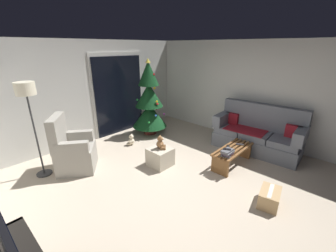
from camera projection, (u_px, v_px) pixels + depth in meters
name	position (u px, v px, depth m)	size (l,w,h in m)	color
ground_plane	(181.00, 185.00, 3.88)	(7.00, 7.00, 0.00)	#B2A38E
wall_back	(88.00, 93.00, 5.41)	(5.72, 0.12, 2.50)	beige
wall_right	(256.00, 93.00, 5.40)	(0.12, 6.00, 2.50)	beige
patio_door_frame	(119.00, 94.00, 6.00)	(1.60, 0.02, 2.20)	silver
patio_door_glass	(120.00, 96.00, 6.01)	(1.50, 0.02, 2.10)	black
couch	(257.00, 134.00, 5.08)	(0.89, 1.98, 1.08)	slate
coffee_table	(233.00, 154.00, 4.48)	(1.10, 0.40, 0.38)	brown
remote_graphite	(240.00, 144.00, 4.58)	(0.04, 0.16, 0.02)	#333338
remote_silver	(233.00, 151.00, 4.29)	(0.04, 0.16, 0.02)	#ADADB2
remote_black	(228.00, 147.00, 4.47)	(0.04, 0.16, 0.02)	black
book_stack	(227.00, 153.00, 4.13)	(0.28, 0.22, 0.12)	#4C4C51
cell_phone	(227.00, 149.00, 4.12)	(0.07, 0.14, 0.01)	black
christmas_tree	(149.00, 102.00, 5.89)	(0.95, 0.95, 2.06)	#4C1E19
armchair	(73.00, 151.00, 4.27)	(0.96, 0.96, 1.13)	gray
floor_lamp	(27.00, 98.00, 3.70)	(0.32, 0.32, 1.78)	#2D2D30
television	(9.00, 248.00, 1.43)	(0.20, 0.84, 0.61)	black
ottoman	(160.00, 157.00, 4.48)	(0.44, 0.44, 0.38)	#B2A893
teddy_bear_chestnut	(161.00, 143.00, 4.37)	(0.21, 0.21, 0.29)	brown
teddy_bear_cream_by_tree	(131.00, 140.00, 5.43)	(0.21, 0.22, 0.29)	beige
cardboard_box_taped_mid_floor	(269.00, 197.00, 3.38)	(0.49, 0.36, 0.25)	tan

